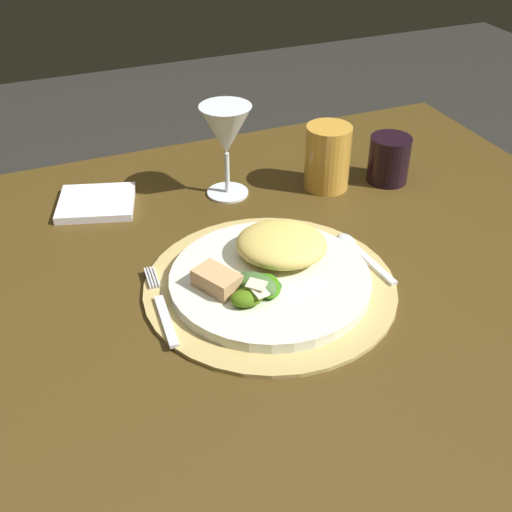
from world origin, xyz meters
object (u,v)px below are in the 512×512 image
object	(u,v)px
dinner_plate	(270,280)
fork	(162,308)
spoon	(358,250)
napkin	(96,203)
dining_table	(228,369)
amber_tumbler	(327,157)
wine_glass	(226,133)
dark_tumbler	(389,159)

from	to	relation	value
dinner_plate	fork	world-z (taller)	dinner_plate
spoon	napkin	xyz separation A→B (m)	(-0.32, 0.28, -0.00)
dining_table	amber_tumbler	bearing A→B (deg)	36.80
dining_table	amber_tumbler	size ratio (longest dim) A/B	11.50
dinner_plate	napkin	xyz separation A→B (m)	(-0.18, 0.31, -0.01)
wine_glass	amber_tumbler	world-z (taller)	wine_glass
spoon	dark_tumbler	xyz separation A→B (m)	(0.16, 0.18, 0.03)
dinner_plate	amber_tumbler	xyz separation A→B (m)	(0.20, 0.22, 0.04)
amber_tumbler	dark_tumbler	distance (m)	0.11
napkin	amber_tumbler	world-z (taller)	amber_tumbler
fork	napkin	distance (m)	0.30
dinner_plate	spoon	size ratio (longest dim) A/B	1.98
dining_table	fork	distance (m)	0.21
napkin	amber_tumbler	size ratio (longest dim) A/B	1.10
wine_glass	spoon	bearing A→B (deg)	-65.07
wine_glass	amber_tumbler	bearing A→B (deg)	-13.41
amber_tumbler	spoon	bearing A→B (deg)	-104.66
napkin	wine_glass	distance (m)	0.24
dining_table	napkin	world-z (taller)	napkin
fork	amber_tumbler	world-z (taller)	amber_tumbler
fork	dark_tumbler	bearing A→B (deg)	23.65
dining_table	dinner_plate	size ratio (longest dim) A/B	4.63
spoon	wine_glass	bearing A→B (deg)	114.93
fork	wine_glass	world-z (taller)	wine_glass
amber_tumbler	dinner_plate	bearing A→B (deg)	-131.79
dining_table	wine_glass	xyz separation A→B (m)	(0.09, 0.23, 0.28)
dinner_plate	amber_tumbler	world-z (taller)	amber_tumbler
dining_table	dinner_plate	distance (m)	0.19
napkin	wine_glass	xyz separation A→B (m)	(0.21, -0.04, 0.10)
dining_table	wine_glass	world-z (taller)	wine_glass
amber_tumbler	dark_tumbler	bearing A→B (deg)	-11.13
napkin	fork	bearing A→B (deg)	-85.06
dining_table	spoon	size ratio (longest dim) A/B	9.15
dinner_plate	amber_tumbler	bearing A→B (deg)	48.21
spoon	napkin	bearing A→B (deg)	138.81
napkin	dark_tumbler	xyz separation A→B (m)	(0.48, -0.10, 0.03)
dark_tumbler	amber_tumbler	bearing A→B (deg)	168.87
dining_table	fork	world-z (taller)	fork
napkin	wine_glass	bearing A→B (deg)	-11.39
dinner_plate	fork	xyz separation A→B (m)	(-0.15, 0.00, -0.01)
dining_table	wine_glass	bearing A→B (deg)	69.02
dinner_plate	fork	distance (m)	0.15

